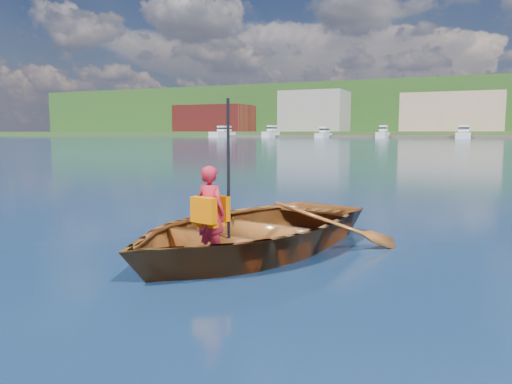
% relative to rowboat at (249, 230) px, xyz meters
% --- Properties ---
extents(ground, '(600.00, 600.00, 0.00)m').
position_rel_rowboat_xyz_m(ground, '(0.55, -0.18, -0.29)').
color(ground, '#0D2B42').
rests_on(ground, ground).
extents(rowboat, '(4.02, 4.90, 0.89)m').
position_rel_rowboat_xyz_m(rowboat, '(0.00, 0.00, 0.00)').
color(rowboat, brown).
rests_on(rowboat, ground).
extents(child_paddler, '(0.46, 0.40, 1.89)m').
position_rel_rowboat_xyz_m(child_paddler, '(-0.08, -0.91, 0.37)').
color(child_paddler, '#B21A2B').
rests_on(child_paddler, ground).
extents(shoreline, '(400.00, 140.00, 22.00)m').
position_rel_rowboat_xyz_m(shoreline, '(0.55, 236.43, 10.03)').
color(shoreline, '#345420').
rests_on(shoreline, ground).
extents(dock, '(160.02, 10.90, 0.80)m').
position_rel_rowboat_xyz_m(dock, '(-0.62, 147.82, 0.11)').
color(dock, brown).
rests_on(dock, ground).
extents(waterfront_buildings, '(202.00, 16.00, 14.00)m').
position_rel_rowboat_xyz_m(waterfront_buildings, '(-7.19, 164.82, 7.45)').
color(waterfront_buildings, maroon).
rests_on(waterfront_buildings, ground).
extents(marina_yachts, '(142.65, 13.67, 4.43)m').
position_rel_rowboat_xyz_m(marina_yachts, '(0.82, 143.13, 1.08)').
color(marina_yachts, silver).
rests_on(marina_yachts, ground).
extents(hillside_trees, '(313.09, 83.44, 25.49)m').
position_rel_rowboat_xyz_m(hillside_trees, '(9.86, 238.61, 17.72)').
color(hillside_trees, '#382314').
rests_on(hillside_trees, ground).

